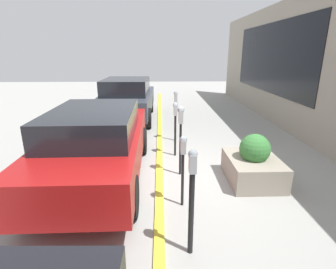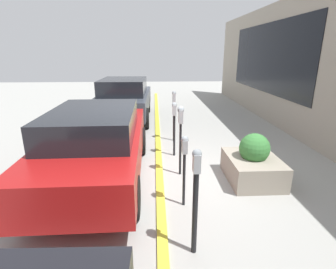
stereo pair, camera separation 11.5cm
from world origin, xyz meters
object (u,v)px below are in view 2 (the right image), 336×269
object	(u,v)px
parked_car_rear	(124,99)
parking_meter_middle	(181,124)
parking_meter_second	(184,155)
parking_meter_fourth	(174,119)
parking_meter_farthest	(174,107)
parked_car_middle	(97,143)
parking_meter_nearest	(196,191)
planter_box	(253,163)

from	to	relation	value
parked_car_rear	parking_meter_middle	bearing A→B (deg)	-159.55
parking_meter_second	parking_meter_fourth	distance (m)	2.43
parking_meter_second	parking_meter_farthest	size ratio (longest dim) A/B	0.85
parking_meter_fourth	parked_car_middle	size ratio (longest dim) A/B	0.31
parking_meter_nearest	parking_meter_middle	xyz separation A→B (m)	(2.47, -0.04, 0.24)
planter_box	parked_car_rear	distance (m)	6.52
parking_meter_nearest	parking_meter_farthest	world-z (taller)	parking_meter_farthest
parking_meter_middle	parking_meter_fourth	size ratio (longest dim) A/B	1.09
parked_car_rear	planter_box	bearing A→B (deg)	-147.60
planter_box	parking_meter_middle	bearing A→B (deg)	76.94
parking_meter_second	parking_meter_middle	distance (m)	1.29
parked_car_rear	parked_car_middle	bearing A→B (deg)	-178.60
parking_meter_middle	parked_car_rear	distance (m)	5.53
planter_box	parked_car_rear	world-z (taller)	parked_car_rear
planter_box	parking_meter_fourth	bearing A→B (deg)	46.57
parking_meter_middle	parked_car_middle	bearing A→B (deg)	94.93
planter_box	parking_meter_second	bearing A→B (deg)	119.72
parking_meter_fourth	parking_meter_second	bearing A→B (deg)	179.90
parking_meter_second	parking_meter_middle	xyz separation A→B (m)	(1.27, -0.05, 0.22)
planter_box	parked_car_middle	size ratio (longest dim) A/B	0.29
parking_meter_nearest	parking_meter_second	bearing A→B (deg)	0.70
parking_meter_fourth	parked_car_rear	xyz separation A→B (m)	(4.07, 1.74, -0.15)
parking_meter_farthest	parked_car_middle	xyz separation A→B (m)	(-2.58, 1.83, -0.24)
parking_meter_nearest	parking_meter_second	xyz separation A→B (m)	(1.19, 0.01, 0.02)
parking_meter_second	parking_meter_farthest	xyz separation A→B (m)	(3.70, -0.08, 0.11)
parking_meter_second	planter_box	distance (m)	1.94
parking_meter_middle	planter_box	size ratio (longest dim) A/B	1.17
parking_meter_middle	parked_car_middle	xyz separation A→B (m)	(-0.16, 1.80, -0.35)
parking_meter_middle	parking_meter_farthest	xyz separation A→B (m)	(2.42, -0.03, -0.10)
parking_meter_nearest	planter_box	size ratio (longest dim) A/B	1.13
parking_meter_fourth	planter_box	xyz separation A→B (m)	(-1.51, -1.60, -0.65)
parking_meter_middle	parking_meter_farthest	bearing A→B (deg)	-0.70
parking_meter_middle	planter_box	world-z (taller)	parking_meter_middle
parking_meter_middle	parked_car_rear	world-z (taller)	parked_car_rear
parking_meter_middle	parking_meter_farthest	world-z (taller)	parking_meter_middle
parking_meter_second	parking_meter_fourth	xyz separation A→B (m)	(2.43, -0.00, 0.06)
parking_meter_nearest	parking_meter_fourth	bearing A→B (deg)	0.17
parking_meter_nearest	parked_car_rear	bearing A→B (deg)	12.84
parking_meter_nearest	parking_meter_fourth	size ratio (longest dim) A/B	1.06
parking_meter_nearest	parked_car_rear	distance (m)	7.88
parking_meter_farthest	parked_car_rear	bearing A→B (deg)	33.08
parking_meter_fourth	parked_car_middle	world-z (taller)	parked_car_middle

